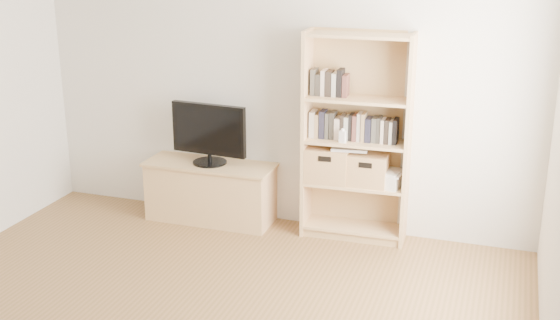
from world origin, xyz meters
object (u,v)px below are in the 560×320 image
at_px(bookshelf, 356,138).
at_px(baby_monitor, 343,137).
at_px(television, 209,133).
at_px(laptop, 350,148).
at_px(tv_stand, 211,193).
at_px(basket_left, 328,164).
at_px(basket_right, 368,169).

distance_m(bookshelf, baby_monitor, 0.14).
xyz_separation_m(television, baby_monitor, (1.23, -0.05, 0.09)).
relative_size(television, laptop, 2.38).
distance_m(tv_stand, basket_left, 1.15).
bearing_deg(television, bookshelf, 7.12).
distance_m(tv_stand, bookshelf, 1.47).
relative_size(tv_stand, television, 1.60).
bearing_deg(tv_stand, baby_monitor, -2.34).
distance_m(tv_stand, television, 0.56).
bearing_deg(laptop, baby_monitor, -124.91).
xyz_separation_m(television, laptop, (1.27, 0.04, -0.02)).
distance_m(tv_stand, basket_right, 1.48).
relative_size(basket_left, laptop, 1.21).
height_order(bookshelf, television, bookshelf).
xyz_separation_m(baby_monitor, laptop, (0.05, 0.09, -0.12)).
relative_size(baby_monitor, basket_left, 0.28).
bearing_deg(tv_stand, bookshelf, 2.22).
bearing_deg(baby_monitor, basket_left, 157.46).
bearing_deg(basket_right, laptop, -177.21).
distance_m(television, baby_monitor, 1.23).
bearing_deg(television, laptop, 6.66).
distance_m(baby_monitor, basket_right, 0.37).
distance_m(television, basket_right, 1.45).
bearing_deg(tv_stand, television, 0.00).
bearing_deg(television, basket_left, 6.97).
xyz_separation_m(bookshelf, basket_right, (0.11, -0.00, -0.26)).
bearing_deg(laptop, bookshelf, 5.57).
xyz_separation_m(bookshelf, baby_monitor, (-0.10, -0.10, 0.03)).
relative_size(tv_stand, laptop, 3.81).
distance_m(tv_stand, laptop, 1.39).
bearing_deg(television, basket_right, 6.89).
xyz_separation_m(tv_stand, laptop, (1.27, 0.04, 0.54)).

